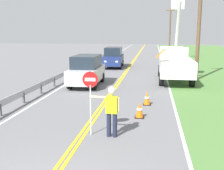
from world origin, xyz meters
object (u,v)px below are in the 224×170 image
at_px(oncoming_suv_second, 113,57).
at_px(utility_pole_mid, 177,24).
at_px(flagger_worker, 112,108).
at_px(utility_pole_far, 170,29).
at_px(oncoming_suv_nearest, 87,70).
at_px(stop_sign_paddle, 90,89).
at_px(traffic_cone_mid, 147,98).
at_px(utility_bucket_truck, 175,62).
at_px(traffic_cone_lead, 140,110).
at_px(utility_pole_near, 199,23).

bearing_deg(oncoming_suv_second, utility_pole_mid, 48.83).
distance_m(flagger_worker, oncoming_suv_second, 19.58).
bearing_deg(utility_pole_far, oncoming_suv_nearest, -101.89).
xyz_separation_m(oncoming_suv_nearest, oncoming_suv_second, (0.42, 10.10, 0.00)).
relative_size(oncoming_suv_nearest, oncoming_suv_second, 0.99).
bearing_deg(oncoming_suv_nearest, stop_sign_paddle, -75.51).
distance_m(oncoming_suv_nearest, traffic_cone_mid, 6.39).
xyz_separation_m(utility_bucket_truck, traffic_cone_lead, (-2.16, -10.00, -1.10)).
xyz_separation_m(stop_sign_paddle, traffic_cone_mid, (1.91, 4.55, -1.37)).
xyz_separation_m(oncoming_suv_second, utility_pole_near, (7.48, -6.62, 3.31)).
height_order(flagger_worker, utility_pole_mid, utility_pole_mid).
xyz_separation_m(flagger_worker, oncoming_suv_nearest, (-3.15, 9.29, 0.01)).
bearing_deg(utility_pole_near, utility_pole_mid, 91.68).
bearing_deg(traffic_cone_lead, utility_bucket_truck, 77.82).
relative_size(flagger_worker, utility_pole_mid, 0.21).
height_order(oncoming_suv_nearest, utility_pole_far, utility_pole_far).
relative_size(stop_sign_paddle, traffic_cone_lead, 3.33).
distance_m(oncoming_suv_nearest, utility_pole_near, 9.24).
distance_m(stop_sign_paddle, utility_pole_far, 45.40).
distance_m(stop_sign_paddle, utility_pole_mid, 28.01).
bearing_deg(utility_pole_near, flagger_worker, -110.40).
bearing_deg(traffic_cone_mid, utility_bucket_truck, 76.34).
distance_m(flagger_worker, traffic_cone_lead, 2.63).
bearing_deg(traffic_cone_lead, utility_pole_mid, 82.19).
height_order(flagger_worker, oncoming_suv_second, oncoming_suv_second).
bearing_deg(flagger_worker, stop_sign_paddle, 175.71).
bearing_deg(traffic_cone_lead, utility_pole_far, 85.31).
distance_m(utility_bucket_truck, utility_pole_mid, 15.46).
bearing_deg(utility_pole_near, traffic_cone_lead, -110.44).
bearing_deg(traffic_cone_lead, utility_pole_near, 69.56).
bearing_deg(traffic_cone_mid, utility_pole_near, 66.18).
bearing_deg(oncoming_suv_second, utility_pole_near, -41.53).
relative_size(utility_pole_mid, traffic_cone_mid, 12.68).
bearing_deg(utility_pole_mid, utility_pole_far, 89.78).
xyz_separation_m(utility_pole_mid, traffic_cone_lead, (-3.44, -25.08, -4.29)).
distance_m(utility_pole_mid, utility_pole_far, 17.64).
height_order(utility_bucket_truck, utility_pole_mid, utility_pole_mid).
relative_size(flagger_worker, traffic_cone_mid, 2.61).
xyz_separation_m(utility_pole_far, traffic_cone_mid, (-3.24, -40.48, -3.94)).
xyz_separation_m(oncoming_suv_nearest, utility_pole_far, (7.54, 35.80, 3.22)).
bearing_deg(flagger_worker, oncoming_suv_nearest, 108.75).
bearing_deg(flagger_worker, utility_bucket_truck, 76.23).
relative_size(oncoming_suv_second, traffic_cone_mid, 6.67).
bearing_deg(oncoming_suv_nearest, traffic_cone_lead, -59.75).
bearing_deg(flagger_worker, utility_pole_mid, 81.06).
relative_size(oncoming_suv_nearest, utility_pole_near, 0.55).
relative_size(utility_bucket_truck, utility_pole_near, 0.81).
height_order(utility_pole_mid, utility_pole_far, utility_pole_mid).
bearing_deg(utility_bucket_truck, flagger_worker, -103.77).
bearing_deg(oncoming_suv_second, traffic_cone_mid, -75.30).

